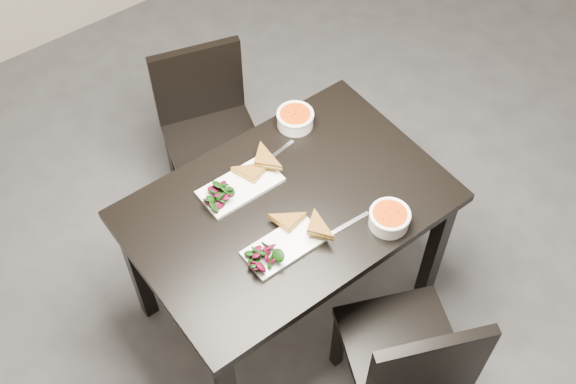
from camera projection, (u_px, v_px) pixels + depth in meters
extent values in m
plane|color=#47474C|center=(375.00, 276.00, 3.32)|extent=(5.00, 5.00, 0.00)
cube|color=black|center=(288.00, 206.00, 2.67)|extent=(1.20, 0.80, 0.04)
cube|color=black|center=(436.00, 248.00, 3.00)|extent=(0.06, 0.06, 0.71)
cube|color=black|center=(137.00, 269.00, 2.93)|extent=(0.06, 0.06, 0.71)
cube|color=black|center=(335.00, 152.00, 3.33)|extent=(0.06, 0.06, 0.71)
cube|color=black|center=(401.00, 346.00, 2.64)|extent=(0.55, 0.55, 0.04)
cube|color=black|center=(338.00, 340.00, 2.90)|extent=(0.05, 0.05, 0.41)
cube|color=black|center=(420.00, 322.00, 2.95)|extent=(0.05, 0.05, 0.41)
cube|color=black|center=(428.00, 369.00, 2.35)|extent=(0.40, 0.20, 0.40)
cube|color=black|center=(214.00, 143.00, 3.27)|extent=(0.52, 0.52, 0.04)
cube|color=black|center=(192.00, 211.00, 3.30)|extent=(0.05, 0.05, 0.41)
cube|color=black|center=(264.00, 190.00, 3.38)|extent=(0.05, 0.05, 0.41)
cube|color=black|center=(173.00, 157.00, 3.51)|extent=(0.05, 0.05, 0.41)
cube|color=black|center=(241.00, 138.00, 3.59)|extent=(0.05, 0.05, 0.41)
cube|color=black|center=(198.00, 82.00, 3.20)|extent=(0.41, 0.16, 0.40)
cube|color=white|center=(284.00, 246.00, 2.53)|extent=(0.29, 0.15, 0.01)
cylinder|color=white|center=(389.00, 219.00, 2.57)|extent=(0.15, 0.15, 0.06)
cylinder|color=#C95209|center=(390.00, 215.00, 2.55)|extent=(0.13, 0.13, 0.02)
torus|color=white|center=(390.00, 214.00, 2.55)|extent=(0.16, 0.16, 0.01)
cube|color=silver|center=(349.00, 224.00, 2.59)|extent=(0.18, 0.03, 0.00)
cube|color=white|center=(240.00, 186.00, 2.69)|extent=(0.32, 0.16, 0.02)
cylinder|color=white|center=(295.00, 120.00, 2.88)|extent=(0.15, 0.15, 0.06)
cylinder|color=#C95209|center=(295.00, 115.00, 2.86)|extent=(0.13, 0.13, 0.02)
torus|color=white|center=(295.00, 114.00, 2.85)|extent=(0.16, 0.16, 0.02)
cube|color=silver|center=(277.00, 153.00, 2.81)|extent=(0.18, 0.04, 0.00)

